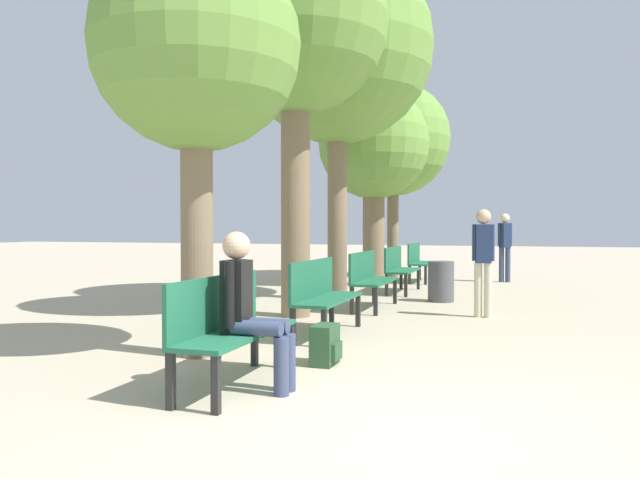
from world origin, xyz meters
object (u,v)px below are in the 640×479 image
(bench_row_0, at_px, (228,322))
(bench_row_2, at_px, (369,276))
(backpack, at_px, (325,345))
(bench_row_3, at_px, (399,266))
(pedestrian_near, at_px, (505,243))
(bench_row_1, at_px, (321,292))
(tree_row_3, at_px, (374,147))
(person_seated, at_px, (250,306))
(tree_row_4, at_px, (393,140))
(pedestrian_mid, at_px, (483,255))
(tree_row_1, at_px, (295,26))
(tree_row_0, at_px, (196,51))
(trash_bin, at_px, (441,281))
(bench_row_4, at_px, (419,259))
(tree_row_2, at_px, (337,49))

(bench_row_0, height_order, bench_row_2, same)
(backpack, bearing_deg, bench_row_3, 94.66)
(bench_row_2, relative_size, pedestrian_near, 0.97)
(bench_row_1, relative_size, tree_row_3, 0.36)
(bench_row_1, xyz_separation_m, bench_row_2, (0.00, 2.65, 0.00))
(person_seated, bearing_deg, tree_row_4, 95.39)
(bench_row_3, relative_size, pedestrian_mid, 1.00)
(bench_row_0, bearing_deg, tree_row_1, 102.01)
(person_seated, bearing_deg, tree_row_0, 135.23)
(tree_row_4, height_order, trash_bin, tree_row_4)
(bench_row_4, bearing_deg, bench_row_3, -90.00)
(bench_row_0, height_order, trash_bin, bench_row_0)
(backpack, xyz_separation_m, pedestrian_near, (1.48, 10.09, 0.77))
(bench_row_1, bearing_deg, tree_row_0, -118.08)
(bench_row_1, height_order, person_seated, person_seated)
(bench_row_3, xyz_separation_m, backpack, (0.56, -6.89, -0.36))
(backpack, height_order, pedestrian_near, pedestrian_near)
(tree_row_1, height_order, pedestrian_mid, tree_row_1)
(tree_row_1, xyz_separation_m, backpack, (1.43, -3.02, -4.24))
(tree_row_1, relative_size, person_seated, 4.42)
(bench_row_3, bearing_deg, trash_bin, -51.43)
(tree_row_1, relative_size, pedestrian_mid, 3.62)
(bench_row_4, xyz_separation_m, trash_bin, (1.03, -3.94, -0.18))
(bench_row_0, relative_size, bench_row_4, 1.00)
(bench_row_3, distance_m, bench_row_4, 2.65)
(tree_row_4, relative_size, trash_bin, 7.08)
(bench_row_2, xyz_separation_m, backpack, (0.56, -4.25, -0.36))
(bench_row_1, bearing_deg, bench_row_4, 90.00)
(pedestrian_near, bearing_deg, bench_row_4, -164.81)
(bench_row_1, xyz_separation_m, person_seated, (0.24, -2.72, 0.16))
(bench_row_2, distance_m, pedestrian_mid, 1.96)
(bench_row_4, bearing_deg, pedestrian_mid, -71.85)
(person_seated, xyz_separation_m, pedestrian_near, (1.80, 11.21, 0.25))
(bench_row_2, xyz_separation_m, person_seated, (0.24, -5.37, 0.16))
(bench_row_4, height_order, pedestrian_near, pedestrian_near)
(tree_row_2, bearing_deg, bench_row_1, -76.82)
(bench_row_0, bearing_deg, tree_row_0, 130.22)
(tree_row_3, distance_m, pedestrian_near, 4.08)
(trash_bin, bearing_deg, tree_row_1, -126.28)
(backpack, distance_m, pedestrian_mid, 4.10)
(bench_row_1, xyz_separation_m, bench_row_4, (0.00, 7.94, 0.00))
(tree_row_3, bearing_deg, backpack, -80.28)
(pedestrian_near, bearing_deg, tree_row_3, -148.79)
(pedestrian_mid, bearing_deg, trash_bin, 115.40)
(tree_row_3, bearing_deg, bench_row_4, 54.35)
(tree_row_2, bearing_deg, backpack, -74.92)
(bench_row_0, bearing_deg, pedestrian_mid, 68.91)
(tree_row_0, relative_size, backpack, 11.01)
(pedestrian_mid, bearing_deg, tree_row_3, 121.27)
(tree_row_2, distance_m, trash_bin, 4.72)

